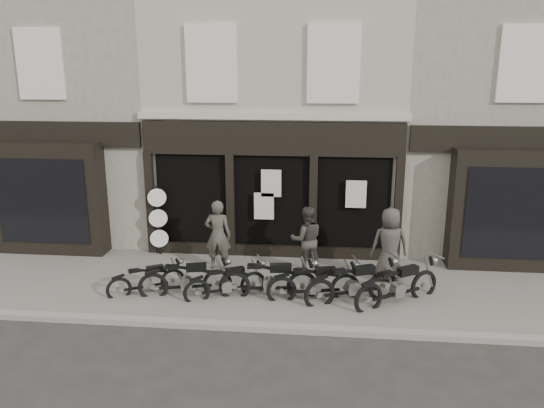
# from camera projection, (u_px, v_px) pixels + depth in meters

# --- Properties ---
(ground_plane) EXTENTS (90.00, 90.00, 0.00)m
(ground_plane) POSITION_uv_depth(u_px,v_px,m) (259.00, 304.00, 12.30)
(ground_plane) COLOR #2D2B28
(ground_plane) RESTS_ON ground
(pavement) EXTENTS (30.00, 4.20, 0.12)m
(pavement) POSITION_uv_depth(u_px,v_px,m) (263.00, 286.00, 13.15)
(pavement) COLOR slate
(pavement) RESTS_ON ground_plane
(kerb) EXTENTS (30.00, 0.25, 0.13)m
(kerb) POSITION_uv_depth(u_px,v_px,m) (251.00, 327.00, 11.08)
(kerb) COLOR gray
(kerb) RESTS_ON ground_plane
(central_building) EXTENTS (7.30, 6.22, 8.34)m
(central_building) POSITION_uv_depth(u_px,v_px,m) (281.00, 107.00, 16.99)
(central_building) COLOR #ACA693
(central_building) RESTS_ON ground
(neighbour_left) EXTENTS (5.60, 6.73, 8.34)m
(neighbour_left) POSITION_uv_depth(u_px,v_px,m) (91.00, 106.00, 17.57)
(neighbour_left) COLOR #9D9685
(neighbour_left) RESTS_ON ground
(neighbour_right) EXTENTS (5.60, 6.73, 8.34)m
(neighbour_right) POSITION_uv_depth(u_px,v_px,m) (486.00, 110.00, 16.33)
(neighbour_right) COLOR #9D9685
(neighbour_right) RESTS_ON ground
(motorcycle_0) EXTENTS (1.68, 1.17, 0.90)m
(motorcycle_0) POSITION_uv_depth(u_px,v_px,m) (147.00, 282.00, 12.62)
(motorcycle_0) COLOR black
(motorcycle_0) RESTS_ON ground
(motorcycle_1) EXTENTS (2.16, 0.83, 1.05)m
(motorcycle_1) POSITION_uv_depth(u_px,v_px,m) (187.00, 282.00, 12.47)
(motorcycle_1) COLOR black
(motorcycle_1) RESTS_ON ground
(motorcycle_2) EXTENTS (1.85, 1.12, 0.96)m
(motorcycle_2) POSITION_uv_depth(u_px,v_px,m) (226.00, 285.00, 12.38)
(motorcycle_2) COLOR black
(motorcycle_2) RESTS_ON ground
(motorcycle_3) EXTENTS (2.32, 0.63, 1.11)m
(motorcycle_3) POSITION_uv_depth(u_px,v_px,m) (270.00, 283.00, 12.35)
(motorcycle_3) COLOR black
(motorcycle_3) RESTS_ON ground
(motorcycle_4) EXTENTS (2.17, 0.80, 1.05)m
(motorcycle_4) POSITION_uv_depth(u_px,v_px,m) (315.00, 286.00, 12.24)
(motorcycle_4) COLOR black
(motorcycle_4) RESTS_ON ground
(motorcycle_5) EXTENTS (2.20, 1.22, 1.12)m
(motorcycle_5) POSITION_uv_depth(u_px,v_px,m) (353.00, 287.00, 12.14)
(motorcycle_5) COLOR black
(motorcycle_5) RESTS_ON ground
(motorcycle_6) EXTENTS (2.08, 1.56, 1.13)m
(motorcycle_6) POSITION_uv_depth(u_px,v_px,m) (398.00, 289.00, 12.03)
(motorcycle_6) COLOR black
(motorcycle_6) RESTS_ON ground
(man_left) EXTENTS (0.69, 0.46, 1.88)m
(man_left) POSITION_uv_depth(u_px,v_px,m) (218.00, 235.00, 13.87)
(man_left) COLOR #444038
(man_left) RESTS_ON pavement
(man_centre) EXTENTS (0.96, 0.81, 1.75)m
(man_centre) POSITION_uv_depth(u_px,v_px,m) (306.00, 239.00, 13.72)
(man_centre) COLOR #3D3731
(man_centre) RESTS_ON pavement
(man_right) EXTENTS (0.96, 0.66, 1.87)m
(man_right) POSITION_uv_depth(u_px,v_px,m) (390.00, 244.00, 13.15)
(man_right) COLOR #413B36
(man_right) RESTS_ON pavement
(advert_sign_post) EXTENTS (0.50, 0.33, 2.12)m
(advert_sign_post) POSITION_uv_depth(u_px,v_px,m) (159.00, 224.00, 14.95)
(advert_sign_post) COLOR black
(advert_sign_post) RESTS_ON ground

